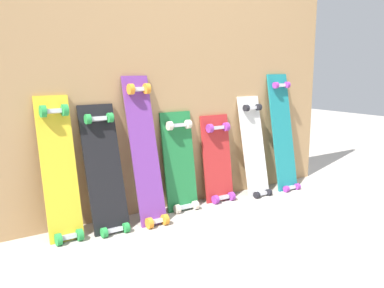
{
  "coord_description": "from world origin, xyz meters",
  "views": [
    {
      "loc": [
        -1.52,
        -2.33,
        0.96
      ],
      "look_at": [
        0.0,
        -0.07,
        0.45
      ],
      "focal_mm": 38.99,
      "sensor_mm": 36.0,
      "label": 1
    }
  ],
  "objects_px": {
    "skateboard_white": "(254,151)",
    "skateboard_teal": "(283,137)",
    "skateboard_yellow": "(60,174)",
    "skateboard_green": "(180,166)",
    "skateboard_red": "(218,163)",
    "skateboard_purple": "(145,155)",
    "skateboard_black": "(105,174)"
  },
  "relations": [
    {
      "from": "skateboard_purple",
      "to": "skateboard_teal",
      "type": "height_order",
      "value": "skateboard_purple"
    },
    {
      "from": "skateboard_black",
      "to": "skateboard_white",
      "type": "bearing_deg",
      "value": 1.25
    },
    {
      "from": "skateboard_purple",
      "to": "skateboard_red",
      "type": "bearing_deg",
      "value": 6.9
    },
    {
      "from": "skateboard_red",
      "to": "skateboard_white",
      "type": "height_order",
      "value": "skateboard_white"
    },
    {
      "from": "skateboard_purple",
      "to": "skateboard_teal",
      "type": "relative_size",
      "value": 1.0
    },
    {
      "from": "skateboard_black",
      "to": "skateboard_purple",
      "type": "bearing_deg",
      "value": -2.75
    },
    {
      "from": "skateboard_black",
      "to": "skateboard_teal",
      "type": "bearing_deg",
      "value": 0.84
    },
    {
      "from": "skateboard_black",
      "to": "skateboard_red",
      "type": "relative_size",
      "value": 1.19
    },
    {
      "from": "skateboard_yellow",
      "to": "skateboard_teal",
      "type": "bearing_deg",
      "value": 0.05
    },
    {
      "from": "skateboard_yellow",
      "to": "skateboard_black",
      "type": "bearing_deg",
      "value": -4.57
    },
    {
      "from": "skateboard_green",
      "to": "skateboard_white",
      "type": "relative_size",
      "value": 0.9
    },
    {
      "from": "skateboard_black",
      "to": "skateboard_purple",
      "type": "distance_m",
      "value": 0.28
    },
    {
      "from": "skateboard_purple",
      "to": "skateboard_red",
      "type": "distance_m",
      "value": 0.64
    },
    {
      "from": "skateboard_yellow",
      "to": "skateboard_black",
      "type": "xyz_separation_m",
      "value": [
        0.25,
        -0.02,
        -0.03
      ]
    },
    {
      "from": "skateboard_purple",
      "to": "skateboard_black",
      "type": "bearing_deg",
      "value": 177.25
    },
    {
      "from": "skateboard_green",
      "to": "skateboard_white",
      "type": "height_order",
      "value": "skateboard_white"
    },
    {
      "from": "skateboard_yellow",
      "to": "skateboard_purple",
      "type": "relative_size",
      "value": 0.89
    },
    {
      "from": "skateboard_red",
      "to": "skateboard_teal",
      "type": "relative_size",
      "value": 0.7
    },
    {
      "from": "skateboard_purple",
      "to": "skateboard_red",
      "type": "xyz_separation_m",
      "value": [
        0.62,
        0.07,
        -0.14
      ]
    },
    {
      "from": "skateboard_yellow",
      "to": "skateboard_teal",
      "type": "height_order",
      "value": "skateboard_teal"
    },
    {
      "from": "skateboard_white",
      "to": "skateboard_yellow",
      "type": "bearing_deg",
      "value": -179.77
    },
    {
      "from": "skateboard_green",
      "to": "skateboard_red",
      "type": "relative_size",
      "value": 1.07
    },
    {
      "from": "skateboard_yellow",
      "to": "skateboard_red",
      "type": "relative_size",
      "value": 1.27
    },
    {
      "from": "skateboard_red",
      "to": "skateboard_white",
      "type": "xyz_separation_m",
      "value": [
        0.31,
        -0.04,
        0.06
      ]
    },
    {
      "from": "skateboard_white",
      "to": "skateboard_teal",
      "type": "bearing_deg",
      "value": -0.82
    },
    {
      "from": "skateboard_black",
      "to": "skateboard_green",
      "type": "bearing_deg",
      "value": 5.69
    },
    {
      "from": "skateboard_yellow",
      "to": "skateboard_green",
      "type": "bearing_deg",
      "value": 2.48
    },
    {
      "from": "skateboard_yellow",
      "to": "skateboard_purple",
      "type": "height_order",
      "value": "skateboard_purple"
    },
    {
      "from": "skateboard_black",
      "to": "skateboard_purple",
      "type": "height_order",
      "value": "skateboard_purple"
    },
    {
      "from": "skateboard_green",
      "to": "skateboard_red",
      "type": "height_order",
      "value": "skateboard_green"
    },
    {
      "from": "skateboard_yellow",
      "to": "skateboard_teal",
      "type": "relative_size",
      "value": 0.89
    },
    {
      "from": "skateboard_green",
      "to": "skateboard_purple",
      "type": "bearing_deg",
      "value": -166.92
    }
  ]
}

